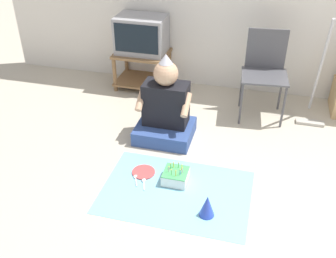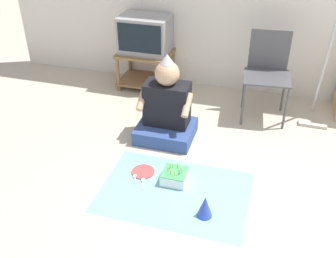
{
  "view_description": "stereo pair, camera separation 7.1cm",
  "coord_description": "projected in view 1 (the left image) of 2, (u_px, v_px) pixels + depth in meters",
  "views": [
    {
      "loc": [
        -0.03,
        -2.21,
        2.17
      ],
      "look_at": [
        -0.75,
        0.52,
        0.35
      ],
      "focal_mm": 42.0,
      "sensor_mm": 36.0,
      "label": 1
    },
    {
      "loc": [
        0.04,
        -2.19,
        2.17
      ],
      "look_at": [
        -0.75,
        0.52,
        0.35
      ],
      "focal_mm": 42.0,
      "sensor_mm": 36.0,
      "label": 2
    }
  ],
  "objects": [
    {
      "name": "person_seated",
      "position": [
        165.0,
        110.0,
        3.74
      ],
      "size": [
        0.54,
        0.47,
        0.85
      ],
      "color": "#334C8C",
      "rests_on": "ground_plane"
    },
    {
      "name": "paper_plate",
      "position": [
        144.0,
        172.0,
        3.4
      ],
      "size": [
        0.2,
        0.2,
        0.01
      ],
      "color": "#D84C4C",
      "rests_on": "party_cloth"
    },
    {
      "name": "ground_plane",
      "position": [
        246.0,
        218.0,
        2.96
      ],
      "size": [
        16.0,
        16.0,
        0.0
      ],
      "primitive_type": "plane",
      "color": "#BCB29E"
    },
    {
      "name": "party_hat_blue",
      "position": [
        207.0,
        206.0,
        2.93
      ],
      "size": [
        0.12,
        0.12,
        0.18
      ],
      "color": "blue",
      "rests_on": "party_cloth"
    },
    {
      "name": "folding_chair",
      "position": [
        265.0,
        67.0,
        4.0
      ],
      "size": [
        0.49,
        0.45,
        0.89
      ],
      "color": "#4C4C51",
      "rests_on": "ground_plane"
    },
    {
      "name": "dust_mop",
      "position": [
        315.0,
        94.0,
        3.98
      ],
      "size": [
        0.28,
        0.34,
        1.11
      ],
      "color": "#B2ADA3",
      "rests_on": "ground_plane"
    },
    {
      "name": "tv_stand",
      "position": [
        142.0,
        66.0,
        4.68
      ],
      "size": [
        0.62,
        0.47,
        0.44
      ],
      "color": "olive",
      "rests_on": "ground_plane"
    },
    {
      "name": "tv",
      "position": [
        142.0,
        34.0,
        4.48
      ],
      "size": [
        0.56,
        0.4,
        0.42
      ],
      "color": "#99999E",
      "rests_on": "tv_stand"
    },
    {
      "name": "birthday_cake",
      "position": [
        176.0,
        176.0,
        3.29
      ],
      "size": [
        0.21,
        0.21,
        0.16
      ],
      "color": "white",
      "rests_on": "party_cloth"
    },
    {
      "name": "party_cloth",
      "position": [
        176.0,
        192.0,
        3.2
      ],
      "size": [
        1.2,
        0.83,
        0.01
      ],
      "color": "#7FC6E0",
      "rests_on": "ground_plane"
    },
    {
      "name": "plastic_spoon_far",
      "position": [
        144.0,
        181.0,
        3.3
      ],
      "size": [
        0.06,
        0.14,
        0.01
      ],
      "color": "white",
      "rests_on": "party_cloth"
    },
    {
      "name": "plastic_spoon_near",
      "position": [
        136.0,
        178.0,
        3.34
      ],
      "size": [
        0.07,
        0.14,
        0.01
      ],
      "color": "white",
      "rests_on": "party_cloth"
    }
  ]
}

